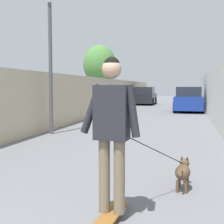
% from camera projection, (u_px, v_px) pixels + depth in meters
% --- Properties ---
extents(ground_plane, '(80.00, 80.00, 0.00)m').
position_uv_depth(ground_plane, '(147.00, 120.00, 14.57)').
color(ground_plane, slate).
extents(wall_left, '(48.00, 0.30, 2.04)m').
position_uv_depth(wall_left, '(69.00, 99.00, 13.26)').
color(wall_left, tan).
rests_on(wall_left, ground).
extents(fence_right, '(48.00, 0.30, 2.37)m').
position_uv_depth(fence_right, '(220.00, 96.00, 11.82)').
color(fence_right, silver).
rests_on(fence_right, ground).
extents(tree_left_mid, '(2.11, 2.11, 4.19)m').
position_uv_depth(tree_left_mid, '(100.00, 65.00, 20.05)').
color(tree_left_mid, '#473523').
rests_on(tree_left_mid, ground).
extents(lamp_post, '(0.36, 0.36, 4.54)m').
position_uv_depth(lamp_post, '(50.00, 38.00, 10.04)').
color(lamp_post, '#4C4C51').
rests_on(lamp_post, ground).
extents(skateboard, '(0.81, 0.26, 0.08)m').
position_uv_depth(skateboard, '(112.00, 214.00, 3.62)').
color(skateboard, brown).
rests_on(skateboard, ground).
extents(person_skateboarder, '(0.25, 0.71, 1.78)m').
position_uv_depth(person_skateboarder, '(112.00, 122.00, 3.54)').
color(person_skateboarder, '#726651').
rests_on(person_skateboarder, skateboard).
extents(dog, '(1.62, 0.90, 1.06)m').
position_uv_depth(dog, '(183.00, 171.00, 4.67)').
color(dog, brown).
rests_on(dog, ground).
extents(car_near, '(4.01, 1.80, 1.54)m').
position_uv_depth(car_near, '(188.00, 100.00, 19.73)').
color(car_near, navy).
rests_on(car_near, ground).
extents(car_far, '(3.83, 1.80, 1.54)m').
position_uv_depth(car_far, '(145.00, 96.00, 27.54)').
color(car_far, black).
rests_on(car_far, ground).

